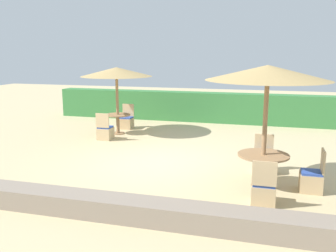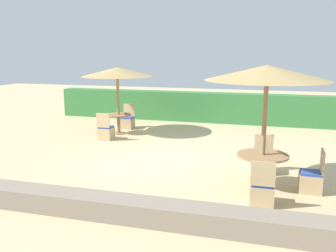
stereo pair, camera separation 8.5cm
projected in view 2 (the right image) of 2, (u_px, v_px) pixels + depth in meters
name	position (u px, v px, depth m)	size (l,w,h in m)	color
ground_plane	(162.00, 163.00, 10.05)	(40.00, 40.00, 0.00)	#C6B284
hedge_row	(205.00, 107.00, 15.82)	(13.00, 0.70, 1.24)	#387A3D
stone_border	(107.00, 207.00, 6.78)	(10.00, 0.56, 0.38)	gray
parasol_front_right	(267.00, 73.00, 7.80)	(2.62, 2.62, 2.68)	#93704C
round_table_front_right	(262.00, 161.00, 8.17)	(1.12, 1.12, 0.75)	#93704C
patio_chair_front_right_south	(262.00, 192.00, 7.30)	(0.46, 0.46, 0.93)	tan
patio_chair_front_right_east	(311.00, 180.00, 7.96)	(0.46, 0.46, 0.93)	tan
patio_chair_front_right_north	(263.00, 162.00, 9.23)	(0.46, 0.46, 0.93)	tan
parasol_back_left	(117.00, 72.00, 13.18)	(2.53, 2.53, 2.39)	#93704C
round_table_back_left	(119.00, 119.00, 13.52)	(0.90, 0.90, 0.71)	#93704C
patio_chair_back_left_north	(128.00, 122.00, 14.48)	(0.46, 0.46, 0.93)	tan
patio_chair_back_left_south	(106.00, 132.00, 12.67)	(0.46, 0.46, 0.93)	tan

